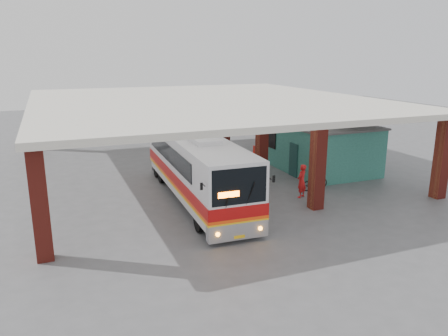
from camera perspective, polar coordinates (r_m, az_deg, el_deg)
ground at (r=23.42m, az=1.58°, el=-3.87°), size 90.00×90.00×0.00m
brick_columns at (r=27.86m, az=0.21°, el=3.78°), size 20.10×21.60×4.35m
canopy_roof at (r=28.59m, az=-2.68°, el=8.75°), size 21.00×23.00×0.30m
shop_building at (r=29.92m, az=11.78°, el=3.03°), size 5.20×8.20×3.11m
coach_bus at (r=22.70m, az=-3.65°, el=0.18°), size 3.03×12.38×3.58m
motorcycle at (r=25.15m, az=11.80°, el=-1.78°), size 1.80×0.81×0.91m
pedestrian at (r=23.56m, az=10.11°, el=-1.68°), size 0.79×0.71×1.81m
red_chair at (r=32.76m, az=3.89°, el=2.16°), size 0.44×0.44×0.78m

